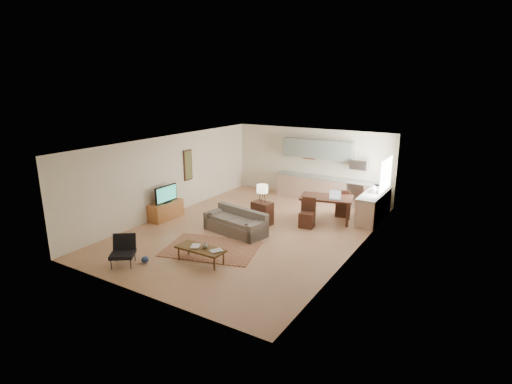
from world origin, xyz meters
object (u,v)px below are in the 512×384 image
Objects in this scene: console_table at (262,213)px; dining_table at (326,209)px; tv_credenza at (166,210)px; sofa at (235,222)px; armchair at (122,251)px; coffee_table at (201,255)px.

console_table is 2.10m from dining_table.
sofa is at bearing 2.21° from tv_credenza.
sofa is 2.72m from tv_credenza.
tv_credenza is (-1.57, 3.17, -0.08)m from armchair.
dining_table is (1.54, 4.56, 0.22)m from coffee_table.
dining_table is at bearing 47.36° from console_table.
armchair is at bearing -99.44° from sofa.
tv_credenza is 0.75× the size of dining_table.
armchair is 3.54m from tv_credenza.
armchair reaches higher than console_table.
sofa is 2.80× the size of console_table.
console_table reaches higher than sofa.
dining_table is (3.08, 5.70, 0.05)m from armchair.
armchair reaches higher than sofa.
sofa is at bearing -143.13° from dining_table.
sofa is 1.57× the size of coffee_table.
console_table is 0.45× the size of dining_table.
coffee_table is (0.40, -2.14, -0.16)m from sofa.
dining_table is at bearing 26.36° from armchair.
coffee_table is at bearing -79.56° from console_table.
coffee_table is 1.92m from armchair.
tv_credenza is at bearing -149.48° from console_table.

